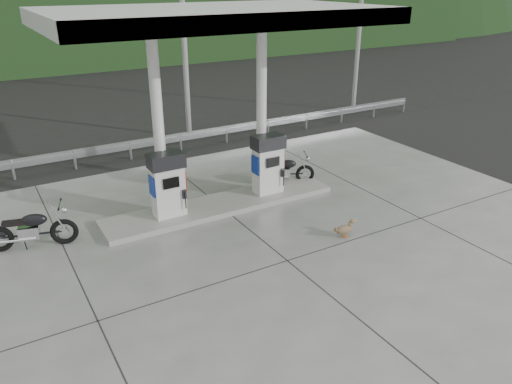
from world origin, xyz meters
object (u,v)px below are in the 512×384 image
gas_pump_left (168,185)px  motorcycle_right (285,171)px  duck (344,230)px  gas_pump_right (268,164)px  motorcycle_left (31,230)px

gas_pump_left → motorcycle_right: size_ratio=0.98×
duck → motorcycle_right: bearing=87.4°
duck → gas_pump_right: bearing=103.1°
duck → gas_pump_left: bearing=144.7°
gas_pump_left → motorcycle_left: 3.58m
motorcycle_right → gas_pump_left: bearing=-147.2°
gas_pump_right → motorcycle_right: (1.01, 0.60, -0.61)m
gas_pump_left → duck: gas_pump_left is taller
motorcycle_right → duck: size_ratio=3.23×
gas_pump_right → duck: size_ratio=3.15×
motorcycle_right → duck: bearing=-75.4°
motorcycle_left → motorcycle_right: 7.74m
gas_pump_left → gas_pump_right: same height
gas_pump_right → duck: 3.38m
motorcycle_left → duck: bearing=-11.1°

